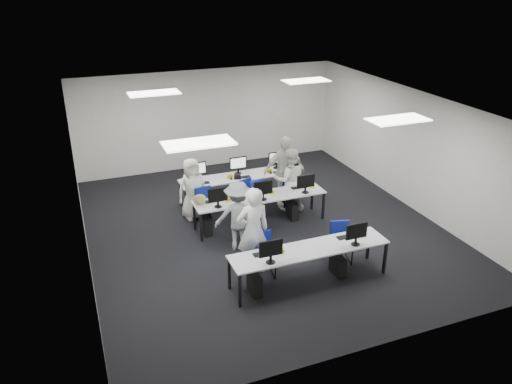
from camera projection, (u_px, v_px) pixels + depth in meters
name	position (u px, v px, depth m)	size (l,w,h in m)	color
room	(264.00, 169.00, 11.34)	(9.00, 9.02, 3.00)	black
ceiling_panels	(264.00, 105.00, 10.74)	(5.20, 4.60, 0.02)	white
desk_front	(310.00, 251.00, 9.63)	(3.20, 0.70, 0.73)	silver
desk_mid	(260.00, 198.00, 11.85)	(3.20, 0.70, 0.73)	silver
desk_back	(240.00, 178.00, 13.04)	(3.20, 0.70, 0.73)	silver
equipment_front	(301.00, 267.00, 9.69)	(2.51, 0.41, 1.19)	#0D35AE
equipment_mid	(253.00, 212.00, 11.90)	(2.91, 0.41, 1.19)	white
equipment_back	(247.00, 187.00, 13.25)	(2.91, 0.41, 1.19)	white
chair_0	(263.00, 262.00, 10.01)	(0.50, 0.54, 0.90)	navy
chair_1	(340.00, 249.00, 10.50)	(0.52, 0.55, 0.86)	navy
chair_2	(201.00, 211.00, 12.17)	(0.48, 0.51, 0.84)	navy
chair_3	(250.00, 203.00, 12.57)	(0.56, 0.59, 0.87)	navy
chair_4	(292.00, 196.00, 12.91)	(0.62, 0.64, 0.95)	navy
chair_5	(201.00, 206.00, 12.39)	(0.48, 0.52, 0.87)	navy
chair_6	(252.00, 201.00, 12.66)	(0.56, 0.59, 0.91)	navy
chair_7	(287.00, 193.00, 13.14)	(0.48, 0.51, 0.82)	navy
handbag	(200.00, 199.00, 11.39)	(0.30, 0.19, 0.25)	#96864D
student_0	(253.00, 231.00, 9.83)	(0.68, 0.45, 1.87)	white
student_1	(290.00, 180.00, 12.53)	(0.80, 0.62, 1.65)	white
student_2	(192.00, 189.00, 12.14)	(0.75, 0.49, 1.54)	white
student_3	(284.00, 172.00, 12.73)	(1.10, 0.46, 1.87)	white
photographer	(238.00, 216.00, 10.75)	(1.02, 0.59, 1.58)	gray
dslr_camera	(237.00, 177.00, 10.57)	(0.14, 0.18, 0.10)	black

